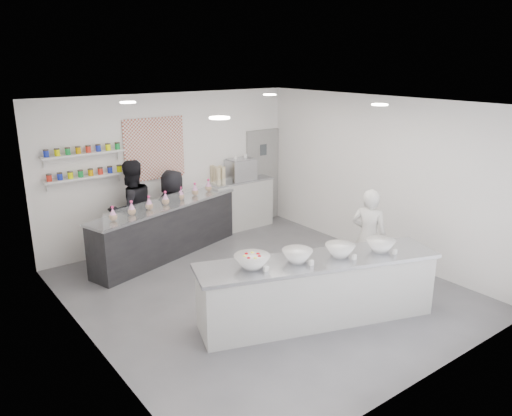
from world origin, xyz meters
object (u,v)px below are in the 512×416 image
(prep_counter, at_px, (317,290))
(staff_left, at_px, (132,210))
(back_bar, at_px, (167,230))
(woman_prep, at_px, (369,237))
(staff_right, at_px, (174,210))
(espresso_ledge, at_px, (241,204))
(espresso_machine, at_px, (241,170))

(prep_counter, bearing_deg, staff_left, 125.29)
(prep_counter, bearing_deg, back_bar, 118.42)
(woman_prep, height_order, staff_right, woman_prep)
(back_bar, xyz_separation_m, staff_left, (-0.53, 0.32, 0.43))
(woman_prep, xyz_separation_m, staff_left, (-2.64, 3.41, 0.12))
(espresso_ledge, bearing_deg, woman_prep, -89.35)
(espresso_machine, relative_size, staff_right, 0.38)
(prep_counter, bearing_deg, espresso_ledge, 88.63)
(back_bar, bearing_deg, staff_right, 24.70)
(staff_right, bearing_deg, woman_prep, 104.23)
(back_bar, bearing_deg, prep_counter, -97.45)
(espresso_machine, xyz_separation_m, woman_prep, (0.04, -3.59, -0.50))
(prep_counter, xyz_separation_m, espresso_machine, (1.50, 4.00, 0.84))
(espresso_ledge, bearing_deg, prep_counter, -110.52)
(back_bar, bearing_deg, espresso_ledge, -3.08)
(prep_counter, xyz_separation_m, back_bar, (-0.57, 3.50, 0.03))
(prep_counter, bearing_deg, espresso_machine, 88.62)
(espresso_machine, height_order, woman_prep, woman_prep)
(back_bar, bearing_deg, woman_prep, -72.36)
(espresso_ledge, bearing_deg, staff_left, -176.05)
(staff_left, relative_size, staff_right, 1.17)
(staff_left, height_order, staff_right, staff_left)
(espresso_ledge, xyz_separation_m, staff_left, (-2.60, -0.18, 0.39))
(woman_prep, bearing_deg, espresso_machine, -23.85)
(espresso_machine, distance_m, staff_left, 2.64)
(espresso_ledge, relative_size, woman_prep, 0.90)
(espresso_ledge, height_order, staff_right, staff_right)
(back_bar, relative_size, staff_left, 1.75)
(staff_left, bearing_deg, staff_right, 170.01)
(woman_prep, xyz_separation_m, staff_right, (-1.83, 3.34, -0.02))
(woman_prep, distance_m, staff_right, 3.80)
(espresso_ledge, distance_m, woman_prep, 3.60)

